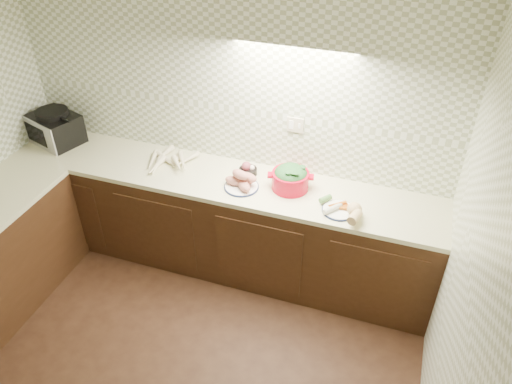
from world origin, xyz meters
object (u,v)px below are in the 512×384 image
(toaster_oven, at_px, (55,127))
(sweet_potato_plate, at_px, (242,181))
(onion_bowl, at_px, (248,170))
(dutch_oven, at_px, (291,178))
(veg_plate, at_px, (346,209))
(parsnip_pile, at_px, (169,161))

(toaster_oven, xyz_separation_m, sweet_potato_plate, (1.80, -0.13, -0.09))
(onion_bowl, relative_size, dutch_oven, 0.40)
(sweet_potato_plate, height_order, onion_bowl, sweet_potato_plate)
(onion_bowl, height_order, dutch_oven, dutch_oven)
(toaster_oven, height_order, veg_plate, toaster_oven)
(onion_bowl, bearing_deg, toaster_oven, -178.24)
(parsnip_pile, height_order, veg_plate, veg_plate)
(toaster_oven, bearing_deg, dutch_oven, 17.80)
(parsnip_pile, xyz_separation_m, dutch_oven, (1.04, -0.01, 0.07))
(dutch_oven, bearing_deg, parsnip_pile, 166.12)
(dutch_oven, bearing_deg, veg_plate, -34.52)
(sweet_potato_plate, bearing_deg, parsnip_pile, 170.56)
(dutch_oven, distance_m, veg_plate, 0.50)
(parsnip_pile, height_order, sweet_potato_plate, sweet_potato_plate)
(parsnip_pile, bearing_deg, veg_plate, -6.92)
(parsnip_pile, xyz_separation_m, veg_plate, (1.51, -0.18, 0.01))
(toaster_oven, bearing_deg, veg_plate, 14.02)
(sweet_potato_plate, height_order, dutch_oven, dutch_oven)
(toaster_oven, height_order, dutch_oven, toaster_oven)
(onion_bowl, relative_size, veg_plate, 0.39)
(onion_bowl, distance_m, dutch_oven, 0.39)
(sweet_potato_plate, bearing_deg, toaster_oven, 175.81)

